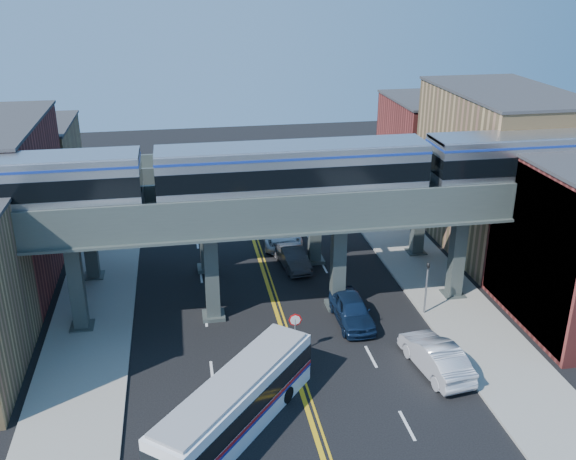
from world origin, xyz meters
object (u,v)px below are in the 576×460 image
Objects in this scene: car_lane_b at (292,257)px; car_parked_curb at (436,356)px; transit_bus at (236,404)px; transit_train at (293,171)px; car_lane_d at (280,239)px; car_lane_a at (352,310)px; car_lane_c at (281,232)px; stop_sign at (295,327)px; traffic_signal at (427,282)px.

car_parked_curb is at bearing -76.97° from car_lane_b.
car_parked_curb is at bearing -35.54° from transit_bus.
car_lane_d is at bearing 85.14° from transit_train.
car_lane_a is 8.72m from car_lane_b.
car_lane_d is (0.86, 10.05, -8.63)m from transit_train.
car_lane_b reaches higher than car_lane_d.
car_lane_c reaches higher than car_lane_d.
car_lane_b is (1.92, 11.38, -0.99)m from stop_sign.
transit_bus is 1.89× the size of car_lane_a.
stop_sign is at bearing -161.37° from traffic_signal.
car_lane_a is 6.60m from car_parked_curb.
car_lane_b is at bearing 79.62° from transit_train.
transit_bus is 1.54× the size of car_lane_c.
transit_train is 5.11× the size of transit_bus.
transit_train reaches higher than transit_bus.
car_lane_d is 18.79m from car_parked_curb.
transit_bus is 11.54m from car_parked_curb.
traffic_signal is 5.00m from car_lane_a.
car_parked_curb is at bearing -21.66° from stop_sign.
transit_train is 9.12m from stop_sign.
car_lane_b is 0.86× the size of car_parked_curb.
car_lane_a is (3.36, -2.06, -8.48)m from transit_train.
traffic_signal is at bearing -65.29° from car_lane_d.
stop_sign reaches higher than car_parked_curb.
car_lane_c is 19.60m from car_parked_curb.
transit_bus is at bearing -133.17° from car_lane_a.
stop_sign is 5.13m from car_lane_a.
stop_sign is 11.58m from car_lane_b.
transit_train is at bearing 81.41° from stop_sign.
transit_train is 10.50× the size of car_lane_b.
car_lane_c is at bearing 99.32° from car_lane_a.
car_lane_d is at bearing -80.38° from car_parked_curb.
traffic_signal reaches higher than car_lane_a.
transit_train reaches higher than car_lane_d.
transit_bus reaches higher than stop_sign.
car_lane_c is (-0.07, 4.59, 0.10)m from car_lane_b.
stop_sign is 0.53× the size of car_lane_d.
stop_sign is 0.42× the size of car_lane_c.
traffic_signal is at bearing -13.80° from transit_train.
car_parked_curb is at bearing -70.14° from car_lane_c.
car_lane_d is at bearing 101.15° from car_lane_a.
transit_bus is at bearing -124.10° from stop_sign.
transit_train is 13.25m from car_parked_curb.
transit_bus is 2.05× the size of car_lane_b.
car_parked_curb reaches higher than car_lane_b.
car_lane_b is (5.84, 17.16, -0.63)m from transit_bus.
transit_train is 9.88× the size of car_lane_d.
transit_train is 9.35m from car_lane_a.
transit_train reaches higher than stop_sign.
car_parked_curb is at bearing -79.02° from car_lane_d.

